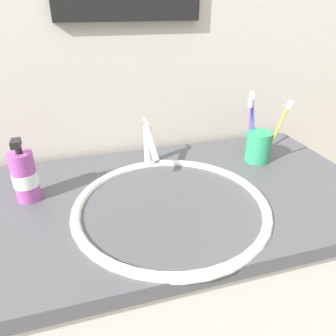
# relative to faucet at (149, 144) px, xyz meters

# --- Properties ---
(tiled_wall_back) EXTENTS (2.34, 0.04, 2.40)m
(tiled_wall_back) POSITION_rel_faucet_xyz_m (-0.02, 0.16, 0.29)
(tiled_wall_back) COLOR beige
(tiled_wall_back) RESTS_ON ground
(vanity_counter) EXTENTS (1.14, 0.57, 0.84)m
(vanity_counter) POSITION_rel_faucet_xyz_m (-0.02, -0.17, -0.49)
(vanity_counter) COLOR silver
(vanity_counter) RESTS_ON ground
(sink_basin) EXTENTS (0.48, 0.48, 0.13)m
(sink_basin) POSITION_rel_faucet_xyz_m (-0.00, -0.23, -0.12)
(sink_basin) COLOR white
(sink_basin) RESTS_ON vanity_counter
(faucet) EXTENTS (0.02, 0.15, 0.13)m
(faucet) POSITION_rel_faucet_xyz_m (0.00, 0.00, 0.00)
(faucet) COLOR silver
(faucet) RESTS_ON sink_basin
(toothbrush_cup) EXTENTS (0.08, 0.08, 0.09)m
(toothbrush_cup) POSITION_rel_faucet_xyz_m (0.33, -0.06, -0.02)
(toothbrush_cup) COLOR #2D9966
(toothbrush_cup) RESTS_ON vanity_counter
(toothbrush_blue) EXTENTS (0.02, 0.05, 0.20)m
(toothbrush_blue) POSITION_rel_faucet_xyz_m (0.32, -0.03, 0.05)
(toothbrush_blue) COLOR blue
(toothbrush_blue) RESTS_ON toothbrush_cup
(toothbrush_yellow) EXTENTS (0.05, 0.04, 0.19)m
(toothbrush_yellow) POSITION_rel_faucet_xyz_m (0.37, -0.09, 0.04)
(toothbrush_yellow) COLOR yellow
(toothbrush_yellow) RESTS_ON toothbrush_cup
(toothbrush_purple) EXTENTS (0.02, 0.03, 0.18)m
(toothbrush_purple) POSITION_rel_faucet_xyz_m (0.31, -0.03, 0.04)
(toothbrush_purple) COLOR purple
(toothbrush_purple) RESTS_ON toothbrush_cup
(soap_dispenser) EXTENTS (0.06, 0.06, 0.16)m
(soap_dispenser) POSITION_rel_faucet_xyz_m (-0.33, -0.10, -0.01)
(soap_dispenser) COLOR #B24CA5
(soap_dispenser) RESTS_ON vanity_counter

